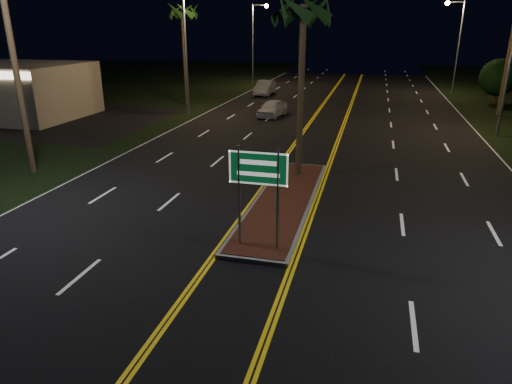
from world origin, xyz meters
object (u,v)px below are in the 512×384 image
(highway_sign, at_px, (258,178))
(palm_median, at_px, (304,10))
(streetlight_right_far, at_px, (456,36))
(shrub_far, at_px, (499,77))
(streetlight_left_far, at_px, (256,35))
(streetlight_right_mid, at_px, (506,43))
(streetlight_left_mid, at_px, (190,40))
(median_island, at_px, (284,201))
(car_far, at_px, (265,86))
(palm_left_far, at_px, (182,12))
(car_near, at_px, (272,107))

(highway_sign, distance_m, palm_median, 9.11)
(streetlight_right_far, distance_m, shrub_far, 7.56)
(streetlight_left_far, distance_m, palm_median, 35.18)
(streetlight_left_far, relative_size, streetlight_right_mid, 1.00)
(streetlight_left_mid, height_order, streetlight_right_far, same)
(streetlight_left_far, xyz_separation_m, palm_median, (10.61, -33.50, 1.62))
(streetlight_left_far, relative_size, streetlight_right_far, 1.00)
(highway_sign, height_order, streetlight_left_mid, streetlight_left_mid)
(median_island, xyz_separation_m, car_far, (-7.72, 29.39, 0.75))
(streetlight_left_far, relative_size, shrub_far, 2.27)
(streetlight_left_mid, height_order, car_far, streetlight_left_mid)
(streetlight_left_mid, distance_m, palm_left_far, 5.01)
(median_island, height_order, streetlight_left_mid, streetlight_left_mid)
(highway_sign, height_order, streetlight_right_mid, streetlight_right_mid)
(median_island, distance_m, streetlight_right_mid, 19.20)
(palm_median, height_order, car_far, palm_median)
(car_far, bearing_deg, highway_sign, -77.85)
(highway_sign, height_order, car_far, highway_sign)
(palm_left_far, distance_m, car_near, 11.32)
(shrub_far, bearing_deg, streetlight_left_mid, -153.82)
(highway_sign, relative_size, streetlight_right_far, 0.36)
(streetlight_left_far, height_order, streetlight_right_far, same)
(streetlight_right_far, bearing_deg, shrub_far, -62.02)
(shrub_far, relative_size, car_far, 0.80)
(streetlight_left_mid, relative_size, streetlight_left_far, 1.00)
(palm_left_far, bearing_deg, palm_median, -53.82)
(car_far, bearing_deg, shrub_far, -1.82)
(streetlight_right_mid, distance_m, palm_left_far, 24.26)
(streetlight_left_mid, height_order, shrub_far, streetlight_left_mid)
(median_island, bearing_deg, palm_median, 90.00)
(streetlight_left_far, height_order, palm_left_far, streetlight_left_far)
(streetlight_left_mid, bearing_deg, shrub_far, 26.18)
(streetlight_right_far, relative_size, shrub_far, 2.27)
(palm_median, bearing_deg, car_near, 107.08)
(median_island, distance_m, streetlight_left_far, 38.89)
(median_island, relative_size, streetlight_left_far, 1.14)
(streetlight_left_far, height_order, car_near, streetlight_left_far)
(highway_sign, height_order, palm_median, palm_median)
(streetlight_right_far, bearing_deg, median_island, -106.87)
(palm_left_far, bearing_deg, shrub_far, 16.74)
(streetlight_left_mid, bearing_deg, car_near, 8.81)
(car_near, bearing_deg, palm_median, -64.55)
(palm_median, bearing_deg, car_far, 106.62)
(streetlight_right_mid, xyz_separation_m, shrub_far, (3.19, 14.00, -3.32))
(highway_sign, relative_size, palm_median, 0.39)
(highway_sign, bearing_deg, shrub_far, 67.43)
(streetlight_left_far, bearing_deg, palm_left_far, -97.78)
(car_far, bearing_deg, palm_left_far, -121.98)
(streetlight_left_far, bearing_deg, highway_sign, -75.56)
(median_island, xyz_separation_m, streetlight_left_mid, (-10.61, 17.00, 5.57))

